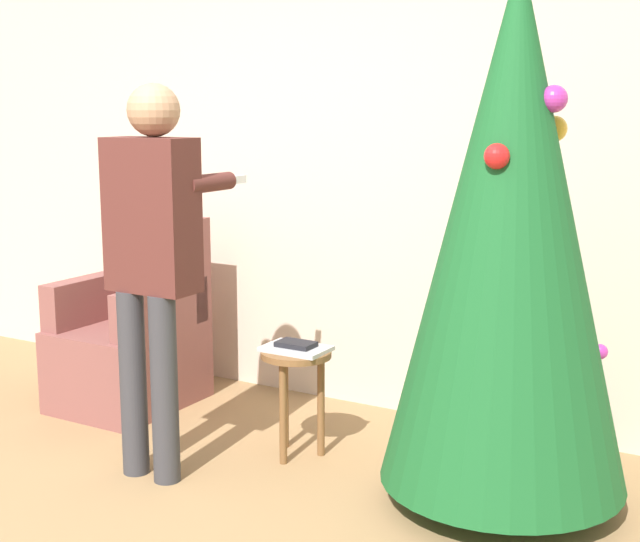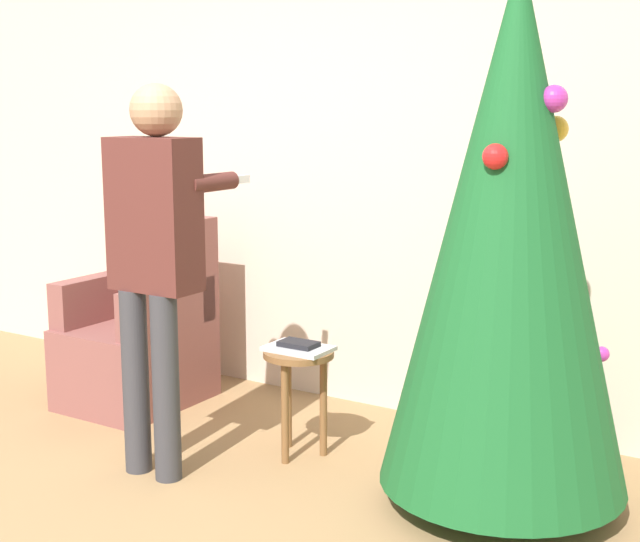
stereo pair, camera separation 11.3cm
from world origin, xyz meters
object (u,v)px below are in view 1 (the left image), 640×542
(christmas_tree, at_px, (511,228))
(armchair, at_px, (134,340))
(person_standing, at_px, (152,246))
(side_stool, at_px, (296,373))

(christmas_tree, bearing_deg, armchair, 174.55)
(armchair, height_order, person_standing, person_standing)
(christmas_tree, bearing_deg, person_standing, -161.68)
(armchair, height_order, side_stool, armchair)
(person_standing, bearing_deg, armchair, 137.80)
(christmas_tree, distance_m, side_stool, 1.27)
(armchair, xyz_separation_m, side_stool, (1.20, -0.21, 0.05))
(armchair, relative_size, side_stool, 2.00)
(christmas_tree, xyz_separation_m, side_stool, (-1.01, 0.00, -0.76))
(armchair, distance_m, person_standing, 1.24)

